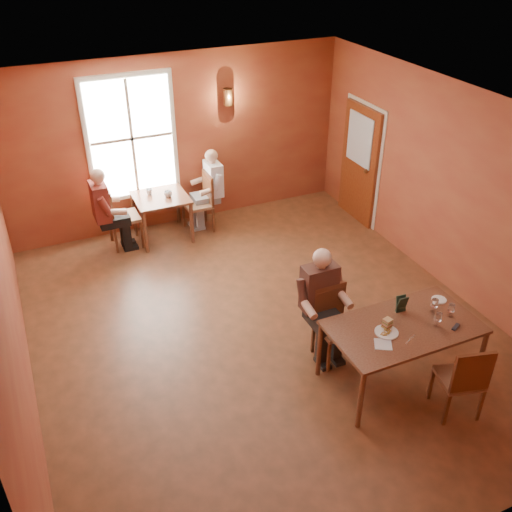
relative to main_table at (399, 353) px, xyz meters
name	(u,v)px	position (x,y,z in m)	size (l,w,h in m)	color
ground	(262,327)	(-1.09, 1.57, -0.41)	(6.00, 7.00, 0.01)	brown
wall_back	(178,142)	(-1.09, 5.07, 1.09)	(6.00, 0.04, 3.00)	brown
wall_front	(452,437)	(-1.09, -1.93, 1.09)	(6.00, 0.04, 3.00)	brown
wall_left	(6,289)	(-4.09, 1.57, 1.09)	(0.04, 7.00, 3.00)	brown
wall_right	(453,191)	(1.91, 1.57, 1.09)	(0.04, 7.00, 3.00)	brown
ceiling	(263,115)	(-1.09, 1.57, 2.59)	(6.00, 7.00, 0.04)	white
window	(132,138)	(-1.89, 5.02, 1.29)	(1.36, 0.10, 1.96)	white
door	(359,164)	(1.85, 3.87, 0.64)	(0.12, 1.04, 2.10)	maroon
wall_sconce	(228,97)	(-0.19, 4.97, 1.79)	(0.16, 0.16, 0.28)	brown
main_table	(399,353)	(0.00, 0.00, 0.00)	(1.76, 0.99, 0.83)	brown
chair_diner_main	(336,326)	(-0.50, 0.65, 0.09)	(0.44, 0.44, 1.00)	#552E14
diner_main	(339,314)	(-0.50, 0.62, 0.31)	(0.58, 0.58, 1.44)	#32231A
chair_empty	(460,377)	(0.30, -0.68, 0.09)	(0.45, 0.45, 1.01)	#582A19
plate_food	(387,332)	(-0.27, -0.03, 0.43)	(0.27, 0.27, 0.04)	silver
sandwich	(387,324)	(-0.22, 0.04, 0.47)	(0.09, 0.09, 0.11)	tan
goblet_a	(434,306)	(0.46, 0.06, 0.52)	(0.08, 0.08, 0.21)	white
goblet_b	(451,310)	(0.59, -0.08, 0.51)	(0.08, 0.08, 0.19)	white
goblet_c	(438,319)	(0.34, -0.16, 0.51)	(0.08, 0.08, 0.20)	white
menu_stand	(401,304)	(0.13, 0.25, 0.52)	(0.13, 0.07, 0.22)	#1F3123
knife	(410,339)	(-0.09, -0.23, 0.41)	(0.21, 0.02, 0.00)	silver
napkin	(383,344)	(-0.42, -0.18, 0.42)	(0.19, 0.19, 0.01)	silver
side_plate	(439,300)	(0.70, 0.24, 0.42)	(0.18, 0.18, 0.01)	silver
sunglasses	(456,327)	(0.52, -0.27, 0.42)	(0.14, 0.04, 0.02)	black
second_table	(162,217)	(-1.61, 4.59, -0.02)	(0.89, 0.89, 0.78)	brown
chair_diner_white	(198,203)	(-0.96, 4.59, 0.11)	(0.46, 0.46, 1.04)	#492A15
diner_white	(199,194)	(-0.93, 4.59, 0.28)	(0.55, 0.55, 1.38)	white
chair_diner_maroon	(124,216)	(-2.26, 4.59, 0.14)	(0.48, 0.48, 1.10)	#622B14
diner_maroon	(121,207)	(-2.29, 4.59, 0.31)	(0.57, 0.57, 1.44)	maroon
cup_a	(168,194)	(-1.50, 4.51, 0.42)	(0.13, 0.13, 0.11)	silver
cup_b	(149,192)	(-1.77, 4.72, 0.42)	(0.11, 0.11, 0.11)	white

